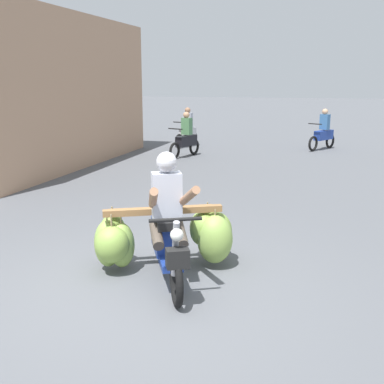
# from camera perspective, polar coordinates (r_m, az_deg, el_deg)

# --- Properties ---
(ground_plane) EXTENTS (120.00, 120.00, 0.00)m
(ground_plane) POSITION_cam_1_polar(r_m,az_deg,el_deg) (5.72, -5.84, -11.69)
(ground_plane) COLOR #56595E
(motorbike_main_loaded) EXTENTS (1.82, 2.01, 1.58)m
(motorbike_main_loaded) POSITION_cam_1_polar(r_m,az_deg,el_deg) (6.16, -2.44, -4.89)
(motorbike_main_loaded) COLOR black
(motorbike_main_loaded) RESTS_ON ground
(motorbike_distant_ahead_left) EXTENTS (0.90, 1.45, 1.40)m
(motorbike_distant_ahead_left) POSITION_cam_1_polar(r_m,az_deg,el_deg) (17.48, 15.13, 6.67)
(motorbike_distant_ahead_left) COLOR black
(motorbike_distant_ahead_left) RESTS_ON ground
(motorbike_distant_ahead_right) EXTENTS (0.57, 1.60, 1.40)m
(motorbike_distant_ahead_right) POSITION_cam_1_polar(r_m,az_deg,el_deg) (17.63, -0.54, 7.17)
(motorbike_distant_ahead_right) COLOR black
(motorbike_distant_ahead_right) RESTS_ON ground
(motorbike_distant_far_ahead) EXTENTS (0.66, 1.57, 1.40)m
(motorbike_distant_far_ahead) POSITION_cam_1_polar(r_m,az_deg,el_deg) (15.32, -0.71, 6.27)
(motorbike_distant_far_ahead) COLOR black
(motorbike_distant_far_ahead) RESTS_ON ground
(shopfront_building) EXTENTS (4.28, 8.53, 4.09)m
(shopfront_building) POSITION_cam_1_polar(r_m,az_deg,el_deg) (14.88, -19.65, 11.03)
(shopfront_building) COLOR tan
(shopfront_building) RESTS_ON ground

